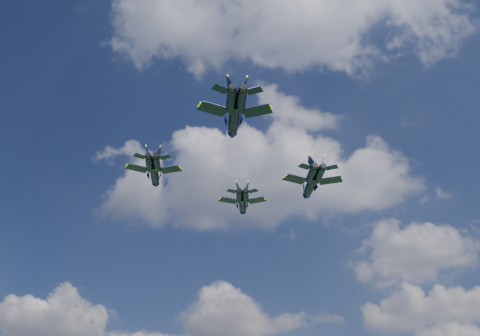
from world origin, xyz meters
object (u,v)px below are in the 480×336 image
jet_lead (243,204)px  jet_left (155,174)px  jet_slot (234,118)px  jet_right (310,185)px

jet_lead → jet_left: jet_lead is taller
jet_lead → jet_slot: jet_slot is taller
jet_lead → jet_slot: size_ratio=0.82×
jet_lead → jet_right: size_ratio=0.89×
jet_left → jet_right: size_ratio=0.90×
jet_lead → jet_right: jet_lead is taller
jet_right → jet_slot: (-11.54, -20.73, 3.93)m
jet_lead → jet_left: bearing=-134.1°
jet_lead → jet_right: bearing=-46.0°
jet_right → jet_lead: bearing=128.7°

